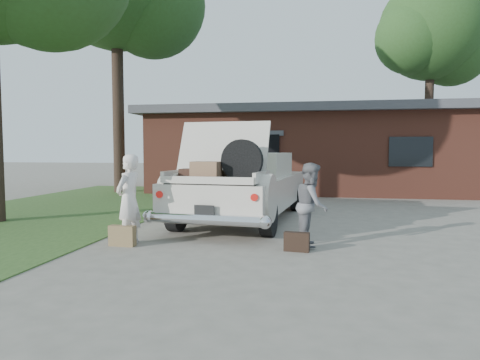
# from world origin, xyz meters

# --- Properties ---
(ground) EXTENTS (90.00, 90.00, 0.00)m
(ground) POSITION_xyz_m (0.00, 0.00, 0.00)
(ground) COLOR gray
(ground) RESTS_ON ground
(grass_strip) EXTENTS (6.00, 16.00, 0.02)m
(grass_strip) POSITION_xyz_m (-5.50, 3.00, 0.01)
(grass_strip) COLOR #2D4C1E
(grass_strip) RESTS_ON ground
(house) EXTENTS (12.80, 7.80, 3.30)m
(house) POSITION_xyz_m (0.98, 11.47, 1.67)
(house) COLOR brown
(house) RESTS_ON ground
(tree_right) EXTENTS (6.02, 5.23, 10.49)m
(tree_right) POSITION_xyz_m (7.21, 16.64, 7.52)
(tree_right) COLOR #38281E
(tree_right) RESTS_ON ground
(sedan) EXTENTS (2.67, 5.75, 2.23)m
(sedan) POSITION_xyz_m (-0.27, 2.78, 0.82)
(sedan) COLOR beige
(sedan) RESTS_ON ground
(woman_left) EXTENTS (0.47, 0.63, 1.58)m
(woman_left) POSITION_xyz_m (-1.85, -0.16, 0.79)
(woman_left) COLOR silver
(woman_left) RESTS_ON ground
(woman_right) EXTENTS (0.55, 0.70, 1.44)m
(woman_right) POSITION_xyz_m (1.31, 0.24, 0.72)
(woman_right) COLOR slate
(woman_right) RESTS_ON ground
(suitcase_left) EXTENTS (0.47, 0.17, 0.36)m
(suitcase_left) POSITION_xyz_m (-1.89, -0.35, 0.18)
(suitcase_left) COLOR olive
(suitcase_left) RESTS_ON ground
(suitcase_right) EXTENTS (0.42, 0.18, 0.32)m
(suitcase_right) POSITION_xyz_m (1.09, -0.22, 0.16)
(suitcase_right) COLOR black
(suitcase_right) RESTS_ON ground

